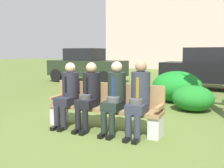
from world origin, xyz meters
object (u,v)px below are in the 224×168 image
at_px(building_backdrop, 183,17).
at_px(seated_man_rightmost, 139,95).
at_px(park_bench, 105,107).
at_px(seated_man_leftmost, 68,91).
at_px(shrub_mid_lawn, 193,98).
at_px(shrub_near_bench, 177,86).
at_px(seated_man_centerleft, 89,92).
at_px(parked_car_far, 211,69).
at_px(parked_car_near, 87,65).
at_px(seated_man_centerright, 115,94).

bearing_deg(building_backdrop, seated_man_rightmost, -81.81).
height_order(park_bench, seated_man_leftmost, seated_man_leftmost).
bearing_deg(seated_man_leftmost, shrub_mid_lawn, 48.85).
bearing_deg(shrub_near_bench, seated_man_centerleft, -106.26).
height_order(seated_man_leftmost, shrub_near_bench, seated_man_leftmost).
relative_size(seated_man_centerleft, parked_car_far, 0.32).
bearing_deg(seated_man_rightmost, parked_car_near, 127.45).
height_order(seated_man_centerleft, parked_car_near, parked_car_near).
distance_m(seated_man_leftmost, seated_man_centerleft, 0.50).
xyz_separation_m(seated_man_centerright, parked_car_near, (-4.69, 6.74, 0.10)).
xyz_separation_m(seated_man_centerright, building_backdrop, (-2.50, 20.64, 4.04)).
distance_m(seated_man_centerright, seated_man_rightmost, 0.47).
xyz_separation_m(park_bench, seated_man_centerleft, (-0.27, -0.13, 0.29)).
bearing_deg(parked_car_far, park_bench, -102.95).
distance_m(park_bench, parked_car_far, 6.62).
distance_m(seated_man_centerleft, shrub_mid_lawn, 2.96).
relative_size(park_bench, parked_car_far, 0.57).
distance_m(park_bench, seated_man_centerleft, 0.42).
height_order(seated_man_rightmost, building_backdrop, building_backdrop).
bearing_deg(parked_car_far, building_backdrop, 104.73).
distance_m(shrub_near_bench, shrub_mid_lawn, 1.22).
height_order(seated_man_centerright, building_backdrop, building_backdrop).
bearing_deg(seated_man_centerright, shrub_mid_lawn, 66.07).
distance_m(seated_man_centerleft, shrub_near_bench, 3.63).
relative_size(seated_man_leftmost, shrub_mid_lawn, 1.23).
height_order(seated_man_centerright, parked_car_far, parked_car_far).
bearing_deg(shrub_mid_lawn, seated_man_centerleft, -123.78).
height_order(shrub_mid_lawn, building_backdrop, building_backdrop).
height_order(seated_man_centerright, shrub_mid_lawn, seated_man_centerright).
bearing_deg(seated_man_rightmost, building_backdrop, 98.19).
relative_size(seated_man_centerright, shrub_mid_lawn, 1.26).
xyz_separation_m(seated_man_leftmost, shrub_near_bench, (1.51, 3.47, -0.26)).
distance_m(seated_man_leftmost, seated_man_rightmost, 1.52).
bearing_deg(parked_car_near, building_backdrop, 81.02).
bearing_deg(seated_man_leftmost, seated_man_centerright, -0.11).
bearing_deg(seated_man_leftmost, parked_car_near, 118.40).
distance_m(seated_man_centerleft, seated_man_rightmost, 1.02).
relative_size(seated_man_leftmost, building_backdrop, 0.09).
xyz_separation_m(park_bench, parked_car_far, (1.48, 6.44, 0.40)).
xyz_separation_m(park_bench, building_backdrop, (-2.22, 20.50, 4.34)).
xyz_separation_m(seated_man_centerleft, shrub_near_bench, (1.01, 3.48, -0.26)).
height_order(shrub_mid_lawn, parked_car_near, parked_car_near).
bearing_deg(shrub_mid_lawn, seated_man_centerright, -113.93).
xyz_separation_m(shrub_mid_lawn, building_backdrop, (-3.58, 18.20, 4.45)).
relative_size(seated_man_leftmost, seated_man_rightmost, 0.95).
bearing_deg(park_bench, shrub_near_bench, 77.43).
relative_size(park_bench, seated_man_rightmost, 1.70).
distance_m(shrub_mid_lawn, parked_car_far, 4.17).
xyz_separation_m(park_bench, seated_man_centerright, (0.28, -0.13, 0.30)).
bearing_deg(shrub_mid_lawn, shrub_near_bench, 120.53).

